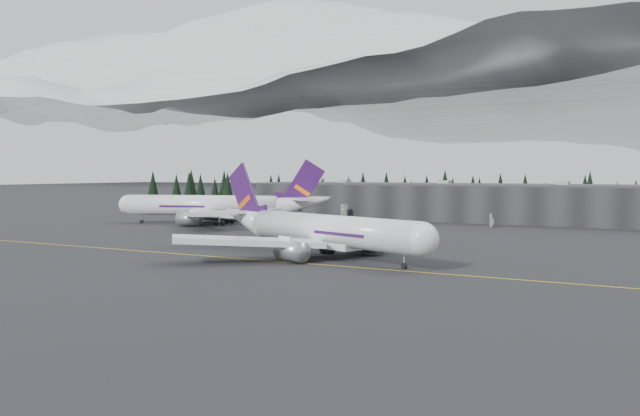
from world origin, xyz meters
The scene contains 8 objects.
ground centered at (0.00, 0.00, 0.00)m, with size 1400.00×1400.00×0.00m, color black.
taxiline centered at (0.00, -2.00, 0.01)m, with size 400.00×0.40×0.02m, color gold.
terminal centered at (0.00, 125.00, 6.30)m, with size 160.00×30.00×12.60m.
treeline centered at (0.00, 162.00, 7.50)m, with size 360.00×20.00×15.00m, color black.
jet_main centered at (5.05, 8.94, 5.35)m, with size 62.44×55.89×18.98m.
jet_parked centered at (-63.57, 66.54, 5.83)m, with size 68.38×61.53×20.68m.
gse_vehicle_a centered at (-40.37, 106.94, 0.75)m, with size 2.50×5.43×1.51m, color silver.
gse_vehicle_b centered at (15.11, 97.22, 0.72)m, with size 1.70×4.23×1.44m, color silver.
Camera 1 is at (77.02, -113.52, 17.08)m, focal length 40.00 mm.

